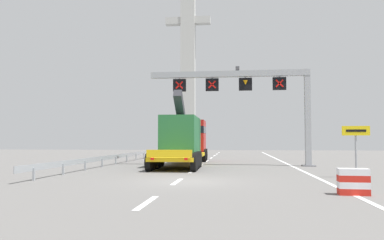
{
  "coord_description": "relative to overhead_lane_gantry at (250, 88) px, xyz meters",
  "views": [
    {
      "loc": [
        2.24,
        -17.19,
        1.86
      ],
      "look_at": [
        -0.93,
        9.82,
        3.32
      ],
      "focal_mm": 35.58,
      "sensor_mm": 36.0,
      "label": 1
    }
  ],
  "objects": [
    {
      "name": "bridge_pylon_distant",
      "position": [
        -10.56,
        46.34,
        15.52
      ],
      "size": [
        9.0,
        2.0,
        41.7
      ],
      "color": "#B7B7B2",
      "rests_on": "ground"
    },
    {
      "name": "edge_line_right",
      "position": [
        2.97,
        0.87,
        -5.72
      ],
      "size": [
        0.2,
        63.0,
        0.01
      ],
      "primitive_type": "cube",
      "color": "silver",
      "rests_on": "ground"
    },
    {
      "name": "crash_barrier_striped",
      "position": [
        2.97,
        -14.69,
        -5.28
      ],
      "size": [
        1.03,
        0.56,
        0.9
      ],
      "color": "red",
      "rests_on": "ground"
    },
    {
      "name": "guardrail_left",
      "position": [
        -10.37,
        1.87,
        -5.17
      ],
      "size": [
        0.13,
        30.01,
        0.76
      ],
      "color": "#999EA3",
      "rests_on": "ground"
    },
    {
      "name": "overhead_lane_gantry",
      "position": [
        0.0,
        0.0,
        0.0
      ],
      "size": [
        12.06,
        0.9,
        7.36
      ],
      "color": "#9EA0A5",
      "rests_on": "ground"
    },
    {
      "name": "exit_sign_yellow",
      "position": [
        4.91,
        -8.58,
        -3.8
      ],
      "size": [
        1.34,
        0.15,
        2.58
      ],
      "color": "#9EA0A5",
      "rests_on": "ground"
    },
    {
      "name": "ground",
      "position": [
        -3.23,
        -11.13,
        -5.73
      ],
      "size": [
        112.0,
        112.0,
        0.0
      ],
      "primitive_type": "plane",
      "color": "slate"
    },
    {
      "name": "lane_markings",
      "position": [
        -3.67,
        6.08,
        -5.72
      ],
      "size": [
        0.2,
        49.03,
        0.01
      ],
      "color": "silver",
      "rests_on": "ground"
    },
    {
      "name": "heavy_haul_truck_yellow",
      "position": [
        -5.03,
        1.5,
        -3.74
      ],
      "size": [
        3.25,
        14.11,
        5.3
      ],
      "color": "yellow",
      "rests_on": "ground"
    }
  ]
}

